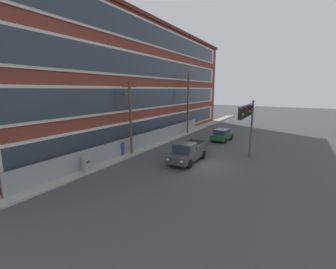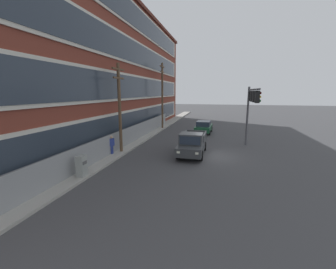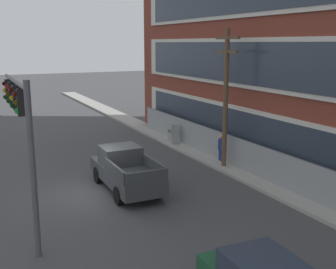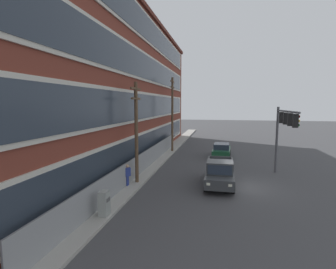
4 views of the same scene
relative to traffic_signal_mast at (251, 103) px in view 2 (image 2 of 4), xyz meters
name	(u,v)px [view 2 (image 2 of 4)]	position (x,y,z in m)	size (l,w,h in m)	color
ground_plane	(211,156)	(-2.57, 3.22, -4.30)	(160.00, 160.00, 0.00)	#424244
sidewalk_building_side	(122,150)	(-2.57, 11.12, -4.22)	(80.00, 1.69, 0.16)	#9E9B93
brick_mill_building	(107,72)	(4.34, 15.98, 3.31)	(43.83, 8.61, 15.19)	brown
chain_link_fence	(129,136)	(-0.40, 11.31, -3.37)	(29.65, 0.06, 1.82)	gray
traffic_signal_mast	(251,103)	(0.00, 0.00, 0.00)	(6.38, 0.43, 5.72)	#4C4C51
pickup_truck_dark_grey	(192,144)	(-2.58, 4.77, -3.37)	(5.36, 2.09, 1.96)	#383A3D
sedan_dark_green	(204,127)	(8.05, 4.63, -3.50)	(4.34, 2.12, 1.56)	#194C2D
utility_pole_near_corner	(120,105)	(-3.38, 10.83, -0.15)	(2.09, 0.26, 7.55)	brown
utility_pole_midblock	(162,94)	(9.96, 10.62, 0.67)	(2.02, 0.26, 9.14)	brown
electrical_cabinet	(82,167)	(-9.37, 10.65, -3.57)	(0.58, 0.47, 1.46)	#939993
pedestrian_near_cabinet	(112,144)	(-4.32, 11.23, -3.33)	(0.45, 0.46, 1.69)	navy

